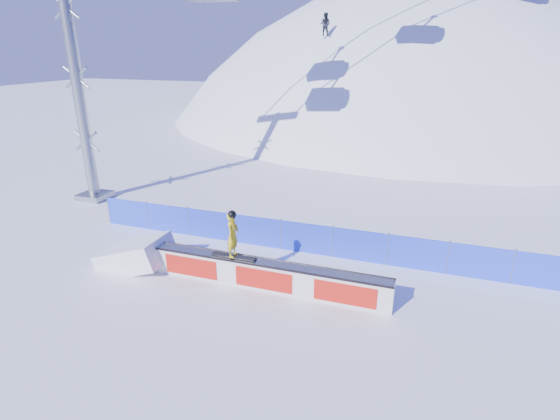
% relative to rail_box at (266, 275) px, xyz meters
% --- Properties ---
extents(ground, '(160.00, 160.00, 0.00)m').
position_rel_rail_box_xyz_m(ground, '(2.49, -1.57, -0.47)').
color(ground, white).
rests_on(ground, ground).
extents(snow_hill, '(64.00, 64.00, 64.00)m').
position_rel_rail_box_xyz_m(snow_hill, '(2.49, 40.43, -18.47)').
color(snow_hill, white).
rests_on(snow_hill, ground).
extents(safety_fence, '(22.05, 0.05, 1.30)m').
position_rel_rail_box_xyz_m(safety_fence, '(2.49, 2.93, 0.13)').
color(safety_fence, blue).
rests_on(safety_fence, ground).
extents(rail_box, '(7.99, 0.56, 0.96)m').
position_rel_rail_box_xyz_m(rail_box, '(0.00, 0.00, 0.00)').
color(rail_box, silver).
rests_on(rail_box, ground).
extents(snow_ramp, '(2.58, 1.61, 1.61)m').
position_rel_rail_box_xyz_m(snow_ramp, '(-4.99, 0.00, -0.47)').
color(snow_ramp, white).
rests_on(snow_ramp, ground).
extents(snowboarder, '(1.53, 0.54, 1.60)m').
position_rel_rail_box_xyz_m(snowboarder, '(-1.13, 0.00, 1.27)').
color(snowboarder, black).
rests_on(snowboarder, rail_box).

